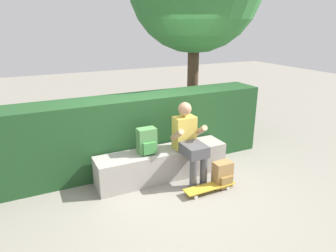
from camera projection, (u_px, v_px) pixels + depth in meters
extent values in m
plane|color=gray|center=(173.00, 188.00, 4.58)|extent=(24.00, 24.00, 0.00)
cube|color=#9F9A91|center=(162.00, 164.00, 4.83)|extent=(2.12, 0.46, 0.47)
cube|color=gold|center=(184.00, 132.00, 4.76)|extent=(0.34, 0.22, 0.52)
sphere|color=tan|center=(185.00, 109.00, 4.63)|extent=(0.21, 0.21, 0.21)
cube|color=#4C4C51|center=(194.00, 150.00, 4.55)|extent=(0.32, 0.40, 0.17)
cylinder|color=#4C4C51|center=(193.00, 174.00, 4.49)|extent=(0.11, 0.11, 0.47)
cylinder|color=#4C4C51|center=(204.00, 172.00, 4.56)|extent=(0.11, 0.11, 0.47)
cylinder|color=tan|center=(177.00, 135.00, 4.54)|extent=(0.09, 0.33, 0.27)
cylinder|color=tan|center=(200.00, 131.00, 4.71)|extent=(0.09, 0.33, 0.27)
cube|color=gold|center=(209.00, 187.00, 4.46)|extent=(0.80, 0.21, 0.02)
cylinder|color=silver|center=(222.00, 183.00, 4.66)|extent=(0.05, 0.03, 0.05)
cylinder|color=silver|center=(228.00, 188.00, 4.53)|extent=(0.05, 0.03, 0.05)
cylinder|color=silver|center=(190.00, 192.00, 4.42)|extent=(0.05, 0.03, 0.05)
cylinder|color=silver|center=(196.00, 197.00, 4.29)|extent=(0.05, 0.03, 0.05)
cube|color=#51894C|center=(147.00, 141.00, 4.59)|extent=(0.28, 0.18, 0.40)
cube|color=#418D44|center=(150.00, 148.00, 4.51)|extent=(0.20, 0.05, 0.18)
cube|color=#A37A47|center=(222.00, 174.00, 4.57)|extent=(0.28, 0.18, 0.40)
cube|color=olive|center=(227.00, 182.00, 4.50)|extent=(0.20, 0.05, 0.18)
cube|color=#1F4722|center=(123.00, 134.00, 5.04)|extent=(5.08, 0.64, 1.23)
cylinder|color=#473323|center=(193.00, 75.00, 6.44)|extent=(0.24, 0.24, 2.63)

